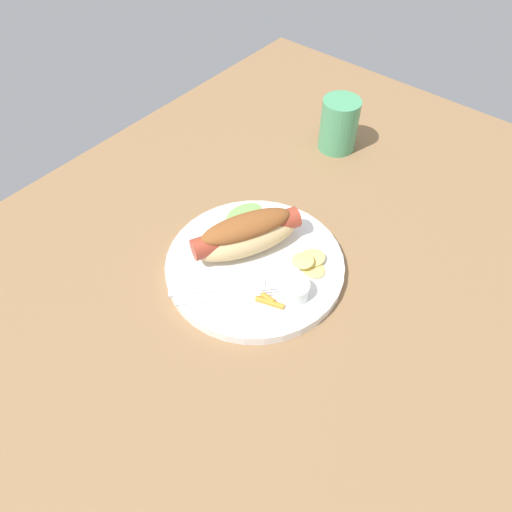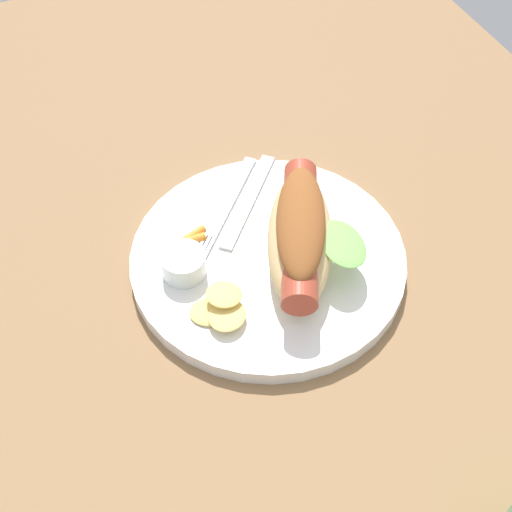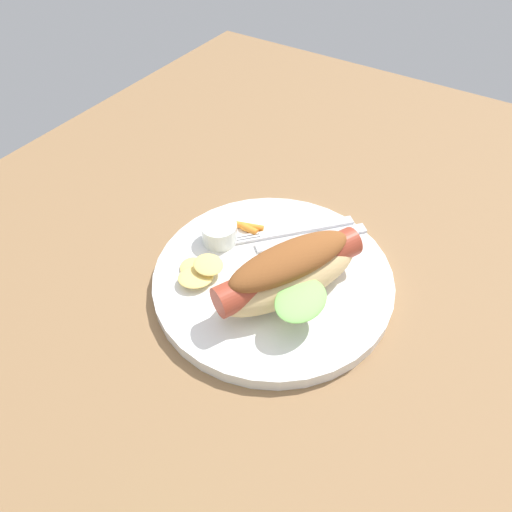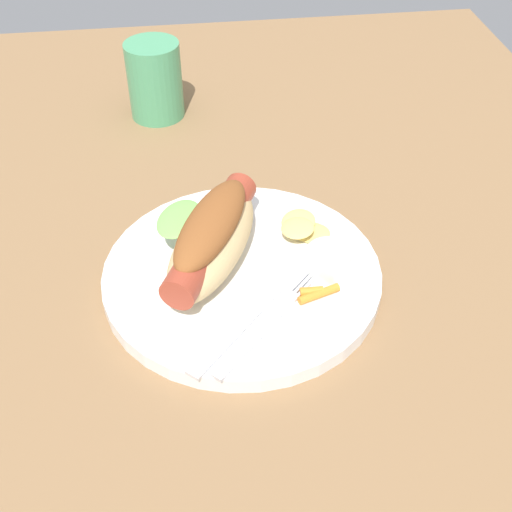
% 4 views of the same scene
% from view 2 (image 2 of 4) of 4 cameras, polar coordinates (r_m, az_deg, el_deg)
% --- Properties ---
extents(ground_plane, '(1.20, 0.90, 0.02)m').
position_cam_2_polar(ground_plane, '(0.70, 0.19, -2.95)').
color(ground_plane, olive).
extents(plate, '(0.27, 0.27, 0.02)m').
position_cam_2_polar(plate, '(0.71, 0.94, -0.29)').
color(plate, white).
rests_on(plate, ground_plane).
extents(hot_dog, '(0.17, 0.13, 0.06)m').
position_cam_2_polar(hot_dog, '(0.68, 3.53, 1.74)').
color(hot_dog, '#DBB77A').
rests_on(hot_dog, plate).
extents(sauce_ramekin, '(0.04, 0.04, 0.02)m').
position_cam_2_polar(sauce_ramekin, '(0.68, -5.71, -0.62)').
color(sauce_ramekin, white).
rests_on(sauce_ramekin, plate).
extents(fork, '(0.12, 0.11, 0.00)m').
position_cam_2_polar(fork, '(0.74, -2.29, 4.05)').
color(fork, silver).
rests_on(fork, plate).
extents(knife, '(0.11, 0.10, 0.00)m').
position_cam_2_polar(knife, '(0.75, -0.64, 4.37)').
color(knife, silver).
rests_on(knife, plate).
extents(chips_pile, '(0.07, 0.06, 0.02)m').
position_cam_2_polar(chips_pile, '(0.65, -2.79, -4.08)').
color(chips_pile, '#E8C96A').
rests_on(chips_pile, plate).
extents(carrot_garnish, '(0.02, 0.04, 0.01)m').
position_cam_2_polar(carrot_garnish, '(0.71, -5.18, 1.35)').
color(carrot_garnish, orange).
rests_on(carrot_garnish, plate).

